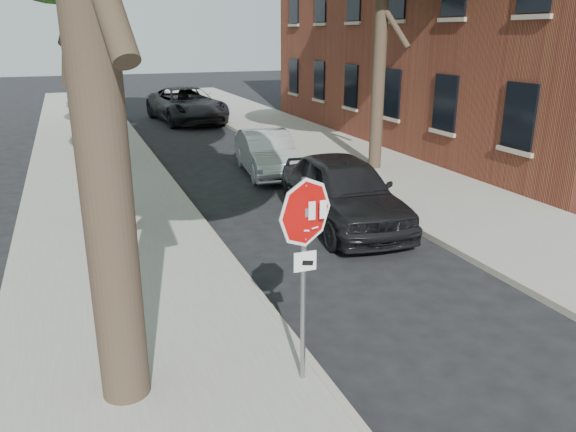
% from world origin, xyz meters
% --- Properties ---
extents(ground, '(120.00, 120.00, 0.00)m').
position_xyz_m(ground, '(0.00, 0.00, 0.00)').
color(ground, black).
rests_on(ground, ground).
extents(sidewalk_left, '(4.00, 55.00, 0.12)m').
position_xyz_m(sidewalk_left, '(-2.50, 12.00, 0.06)').
color(sidewalk_left, gray).
rests_on(sidewalk_left, ground).
extents(sidewalk_right, '(4.00, 55.00, 0.12)m').
position_xyz_m(sidewalk_right, '(6.00, 12.00, 0.06)').
color(sidewalk_right, gray).
rests_on(sidewalk_right, ground).
extents(curb_left, '(0.12, 55.00, 0.13)m').
position_xyz_m(curb_left, '(-0.45, 12.00, 0.07)').
color(curb_left, '#9E9384').
rests_on(curb_left, ground).
extents(curb_right, '(0.12, 55.00, 0.13)m').
position_xyz_m(curb_right, '(3.95, 12.00, 0.07)').
color(curb_right, '#9E9384').
rests_on(curb_right, ground).
extents(stop_sign, '(0.76, 0.34, 2.61)m').
position_xyz_m(stop_sign, '(-0.70, -0.03, 1.95)').
color(stop_sign, gray).
rests_on(stop_sign, sidewalk_left).
extents(car_a, '(2.29, 4.89, 1.62)m').
position_xyz_m(car_a, '(2.60, 5.51, 0.81)').
color(car_a, black).
rests_on(car_a, ground).
extents(car_b, '(1.89, 4.22, 1.35)m').
position_xyz_m(car_b, '(2.60, 10.83, 0.67)').
color(car_b, '#B4B8BD').
rests_on(car_b, ground).
extents(car_d, '(3.45, 6.40, 1.71)m').
position_xyz_m(car_d, '(2.47, 22.75, 0.85)').
color(car_d, black).
rests_on(car_d, ground).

